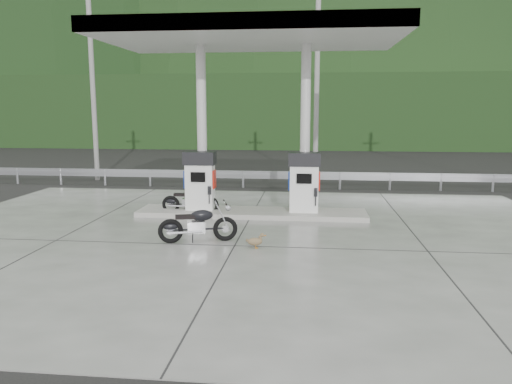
# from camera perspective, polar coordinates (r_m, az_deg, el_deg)

# --- Properties ---
(ground) EXTENTS (160.00, 160.00, 0.00)m
(ground) POSITION_cam_1_polar(r_m,az_deg,el_deg) (12.97, -1.80, -5.06)
(ground) COLOR black
(ground) RESTS_ON ground
(forecourt_apron) EXTENTS (18.00, 14.00, 0.02)m
(forecourt_apron) POSITION_cam_1_polar(r_m,az_deg,el_deg) (12.97, -1.80, -5.02)
(forecourt_apron) COLOR slate
(forecourt_apron) RESTS_ON ground
(pump_island) EXTENTS (7.00, 1.40, 0.15)m
(pump_island) POSITION_cam_1_polar(r_m,az_deg,el_deg) (15.37, -0.51, -2.39)
(pump_island) COLOR #9C9991
(pump_island) RESTS_ON forecourt_apron
(gas_pump_left) EXTENTS (0.95, 0.55, 1.80)m
(gas_pump_left) POSITION_cam_1_polar(r_m,az_deg,el_deg) (15.46, -6.42, 1.29)
(gas_pump_left) COLOR white
(gas_pump_left) RESTS_ON pump_island
(gas_pump_right) EXTENTS (0.95, 0.55, 1.80)m
(gas_pump_right) POSITION_cam_1_polar(r_m,az_deg,el_deg) (15.09, 5.53, 1.11)
(gas_pump_right) COLOR white
(gas_pump_right) RESTS_ON pump_island
(canopy_column_left) EXTENTS (0.30, 0.30, 5.00)m
(canopy_column_left) POSITION_cam_1_polar(r_m,az_deg,el_deg) (15.71, -6.21, 7.29)
(canopy_column_left) COLOR silver
(canopy_column_left) RESTS_ON pump_island
(canopy_column_right) EXTENTS (0.30, 0.30, 5.00)m
(canopy_column_right) POSITION_cam_1_polar(r_m,az_deg,el_deg) (15.35, 5.64, 7.25)
(canopy_column_right) COLOR silver
(canopy_column_right) RESTS_ON pump_island
(canopy_roof) EXTENTS (8.50, 5.00, 0.40)m
(canopy_roof) POSITION_cam_1_polar(r_m,az_deg,el_deg) (15.18, -0.54, 17.48)
(canopy_roof) COLOR white
(canopy_roof) RESTS_ON canopy_column_left
(guardrail) EXTENTS (26.00, 0.16, 1.42)m
(guardrail) POSITION_cam_1_polar(r_m,az_deg,el_deg) (20.67, 1.26, 2.41)
(guardrail) COLOR gray
(guardrail) RESTS_ON ground
(road) EXTENTS (60.00, 7.00, 0.01)m
(road) POSITION_cam_1_polar(r_m,az_deg,el_deg) (24.22, 1.97, 1.76)
(road) COLOR black
(road) RESTS_ON ground
(utility_pole_a) EXTENTS (0.22, 0.22, 8.00)m
(utility_pole_a) POSITION_cam_1_polar(r_m,az_deg,el_deg) (24.02, -18.12, 10.80)
(utility_pole_a) COLOR gray
(utility_pole_a) RESTS_ON ground
(utility_pole_b) EXTENTS (0.22, 0.22, 8.00)m
(utility_pole_b) POSITION_cam_1_polar(r_m,az_deg,el_deg) (21.95, 6.95, 11.36)
(utility_pole_b) COLOR gray
(utility_pole_b) RESTS_ON ground
(tree_band) EXTENTS (80.00, 6.00, 6.00)m
(tree_band) POSITION_cam_1_polar(r_m,az_deg,el_deg) (42.47, 3.86, 9.12)
(tree_band) COLOR black
(tree_band) RESTS_ON ground
(forested_hills) EXTENTS (100.00, 40.00, 140.00)m
(forested_hills) POSITION_cam_1_polar(r_m,az_deg,el_deg) (72.53, 4.82, 6.89)
(forested_hills) COLOR black
(forested_hills) RESTS_ON ground
(motorcycle_left) EXTENTS (1.69, 0.55, 0.80)m
(motorcycle_left) POSITION_cam_1_polar(r_m,az_deg,el_deg) (15.69, -7.53, -1.02)
(motorcycle_left) COLOR black
(motorcycle_left) RESTS_ON forecourt_apron
(motorcycle_right) EXTENTS (1.91, 1.06, 0.86)m
(motorcycle_right) POSITION_cam_1_polar(r_m,az_deg,el_deg) (12.34, -6.64, -3.73)
(motorcycle_right) COLOR black
(motorcycle_right) RESTS_ON forecourt_apron
(duck) EXTENTS (0.44, 0.18, 0.31)m
(duck) POSITION_cam_1_polar(r_m,az_deg,el_deg) (11.77, -0.13, -5.70)
(duck) COLOR brown
(duck) RESTS_ON forecourt_apron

